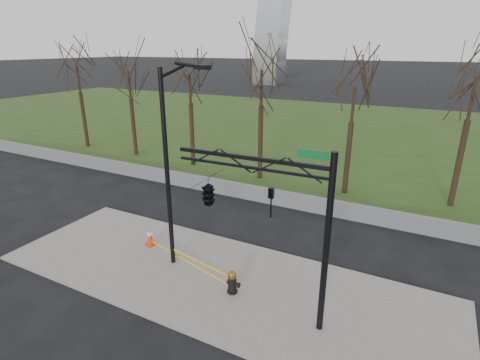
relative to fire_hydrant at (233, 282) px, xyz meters
The scene contains 10 objects.
ground 1.31m from the fire_hydrant, 154.94° to the left, with size 500.00×500.00×0.00m, color black.
sidewalk 1.29m from the fire_hydrant, 154.94° to the left, with size 18.00×6.00×0.10m, color slate.
grass_strip 30.53m from the fire_hydrant, 92.04° to the left, with size 120.00×40.00×0.06m, color #283F17.
guardrail 8.58m from the fire_hydrant, 97.28° to the left, with size 60.00×0.30×0.90m, color #59595B.
tree_row 13.02m from the fire_hydrant, 83.71° to the left, with size 50.93×4.00×7.79m.
fire_hydrant is the anchor object (origin of this frame).
traffic_cone 5.18m from the fire_hydrant, 164.99° to the left, with size 0.53×0.53×0.80m.
street_light 5.16m from the fire_hydrant, 168.12° to the left, with size 2.38×0.56×8.21m.
traffic_signal_mast 3.64m from the fire_hydrant, 72.50° to the right, with size 5.10×2.50×6.00m.
caution_tape 2.23m from the fire_hydrant, 165.98° to the left, with size 4.99×1.35×0.47m.
Camera 1 is at (6.67, -10.66, 8.69)m, focal length 27.93 mm.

